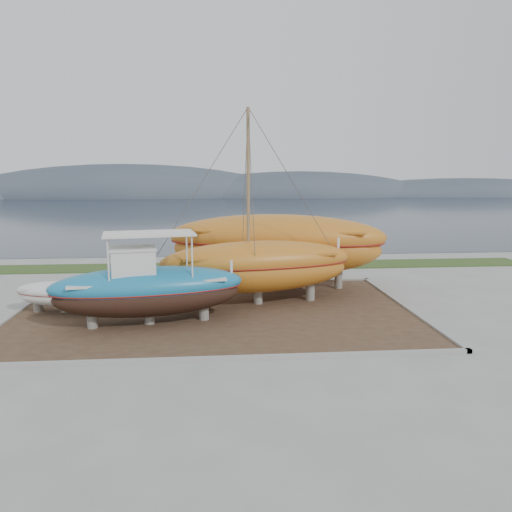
{
  "coord_description": "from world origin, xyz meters",
  "views": [
    {
      "loc": [
        -0.02,
        -18.58,
        6.41
      ],
      "look_at": [
        1.91,
        4.0,
        2.64
      ],
      "focal_mm": 35.0,
      "sensor_mm": 36.0,
      "label": 1
    }
  ],
  "objects_px": {
    "blue_caique": "(148,279)",
    "orange_bare_hull": "(276,252)",
    "orange_sailboat": "(258,209)",
    "white_dinghy": "(65,297)"
  },
  "relations": [
    {
      "from": "orange_sailboat",
      "to": "white_dinghy",
      "type": "bearing_deg",
      "value": 174.8
    },
    {
      "from": "blue_caique",
      "to": "orange_bare_hull",
      "type": "distance_m",
      "value": 9.01
    },
    {
      "from": "orange_sailboat",
      "to": "orange_bare_hull",
      "type": "relative_size",
      "value": 0.78
    },
    {
      "from": "blue_caique",
      "to": "orange_bare_hull",
      "type": "bearing_deg",
      "value": 36.01
    },
    {
      "from": "white_dinghy",
      "to": "orange_sailboat",
      "type": "distance_m",
      "value": 9.9
    },
    {
      "from": "blue_caique",
      "to": "white_dinghy",
      "type": "distance_m",
      "value": 4.81
    },
    {
      "from": "white_dinghy",
      "to": "orange_sailboat",
      "type": "relative_size",
      "value": 0.49
    },
    {
      "from": "orange_sailboat",
      "to": "orange_bare_hull",
      "type": "distance_m",
      "value": 4.68
    },
    {
      "from": "orange_sailboat",
      "to": "orange_bare_hull",
      "type": "xyz_separation_m",
      "value": [
        1.33,
        3.59,
        -2.69
      ]
    },
    {
      "from": "blue_caique",
      "to": "orange_sailboat",
      "type": "bearing_deg",
      "value": 20.46
    }
  ]
}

